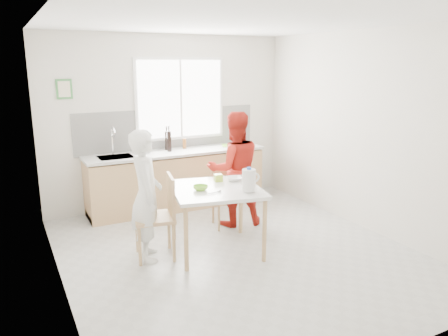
# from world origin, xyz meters

# --- Properties ---
(ground) EXTENTS (4.50, 4.50, 0.00)m
(ground) POSITION_xyz_m (0.00, 0.00, 0.00)
(ground) COLOR #B7B7B2
(ground) RESTS_ON ground
(room_shell) EXTENTS (4.50, 4.50, 4.50)m
(room_shell) POSITION_xyz_m (0.00, 0.00, 1.64)
(room_shell) COLOR silver
(room_shell) RESTS_ON ground
(window) EXTENTS (1.50, 0.06, 1.30)m
(window) POSITION_xyz_m (0.20, 2.23, 1.70)
(window) COLOR white
(window) RESTS_ON room_shell
(backsplash) EXTENTS (3.00, 0.02, 0.65)m
(backsplash) POSITION_xyz_m (0.00, 2.24, 1.23)
(backsplash) COLOR white
(backsplash) RESTS_ON room_shell
(picture_frame) EXTENTS (0.22, 0.03, 0.28)m
(picture_frame) POSITION_xyz_m (-1.55, 2.23, 1.90)
(picture_frame) COLOR #3D8642
(picture_frame) RESTS_ON room_shell
(kitchen_counter) EXTENTS (2.84, 0.64, 1.37)m
(kitchen_counter) POSITION_xyz_m (-0.00, 1.95, 0.42)
(kitchen_counter) COLOR tan
(kitchen_counter) RESTS_ON ground
(dining_table) EXTENTS (1.23, 1.23, 0.80)m
(dining_table) POSITION_xyz_m (-0.18, 0.18, 0.72)
(dining_table) COLOR white
(dining_table) RESTS_ON ground
(chair_left) EXTENTS (0.54, 0.54, 0.99)m
(chair_left) POSITION_xyz_m (-0.84, 0.32, 0.54)
(chair_left) COLOR tan
(chair_left) RESTS_ON ground
(chair_far) EXTENTS (0.45, 0.45, 0.82)m
(chair_far) POSITION_xyz_m (0.33, 0.90, 0.45)
(chair_far) COLOR tan
(chair_far) RESTS_ON ground
(person_white) EXTENTS (0.48, 0.63, 1.54)m
(person_white) POSITION_xyz_m (-1.00, 0.35, 0.77)
(person_white) COLOR white
(person_white) RESTS_ON ground
(person_red) EXTENTS (0.90, 0.76, 1.62)m
(person_red) POSITION_xyz_m (0.45, 0.88, 0.81)
(person_red) COLOR red
(person_red) RESTS_ON ground
(bowl_green) EXTENTS (0.21, 0.21, 0.06)m
(bowl_green) POSITION_xyz_m (-0.39, 0.17, 0.83)
(bowl_green) COLOR #85D731
(bowl_green) RESTS_ON dining_table
(bowl_white) EXTENTS (0.24, 0.24, 0.05)m
(bowl_white) POSITION_xyz_m (0.16, 0.36, 0.83)
(bowl_white) COLOR white
(bowl_white) RESTS_ON dining_table
(milk_jug) EXTENTS (0.22, 0.16, 0.28)m
(milk_jug) POSITION_xyz_m (0.07, -0.16, 0.95)
(milk_jug) COLOR white
(milk_jug) RESTS_ON dining_table
(green_box) EXTENTS (0.12, 0.12, 0.09)m
(green_box) POSITION_xyz_m (-0.03, 0.43, 0.85)
(green_box) COLOR #A4C82E
(green_box) RESTS_ON dining_table
(spoon) EXTENTS (0.16, 0.03, 0.01)m
(spoon) POSITION_xyz_m (-0.31, -0.02, 0.81)
(spoon) COLOR #A5A5AA
(spoon) RESTS_ON dining_table
(cutting_board) EXTENTS (0.42, 0.37, 0.01)m
(cutting_board) POSITION_xyz_m (1.00, 1.94, 0.93)
(cutting_board) COLOR #7DD230
(cutting_board) RESTS_ON kitchen_counter
(wine_bottle_a) EXTENTS (0.07, 0.07, 0.32)m
(wine_bottle_a) POSITION_xyz_m (-0.10, 1.97, 1.08)
(wine_bottle_a) COLOR black
(wine_bottle_a) RESTS_ON kitchen_counter
(wine_bottle_b) EXTENTS (0.07, 0.07, 0.30)m
(wine_bottle_b) POSITION_xyz_m (-0.09, 2.10, 1.07)
(wine_bottle_b) COLOR black
(wine_bottle_b) RESTS_ON kitchen_counter
(jar_amber) EXTENTS (0.06, 0.06, 0.16)m
(jar_amber) POSITION_xyz_m (0.19, 2.07, 1.00)
(jar_amber) COLOR brown
(jar_amber) RESTS_ON kitchen_counter
(soap_bottle) EXTENTS (0.11, 0.12, 0.21)m
(soap_bottle) POSITION_xyz_m (-0.47, 2.01, 1.02)
(soap_bottle) COLOR #999999
(soap_bottle) RESTS_ON kitchen_counter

